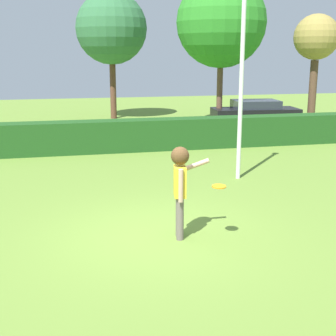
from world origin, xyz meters
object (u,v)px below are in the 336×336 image
object	(u,v)px
person	(180,180)
frisbee	(219,186)
oak_tree	(111,29)
lamppost	(242,66)
parked_car_black	(255,112)
willow_tree	(221,22)
birch_tree	(316,39)

from	to	relation	value
person	frisbee	size ratio (longest dim) A/B	6.65
person	oak_tree	size ratio (longest dim) A/B	0.27
frisbee	lamppost	size ratio (longest dim) A/B	0.05
parked_car_black	willow_tree	bearing A→B (deg)	165.92
frisbee	lamppost	world-z (taller)	lamppost
person	willow_tree	bearing A→B (deg)	68.17
person	birch_tree	xyz separation A→B (m)	(10.01, 12.85, 2.99)
lamppost	birch_tree	distance (m)	11.56
person	lamppost	distance (m)	5.19
lamppost	willow_tree	xyz separation A→B (m)	(2.82, 9.88, 1.75)
frisbee	oak_tree	size ratio (longest dim) A/B	0.04
person	birch_tree	distance (m)	16.56
frisbee	parked_car_black	xyz separation A→B (m)	(6.62, 13.72, -0.39)
lamppost	willow_tree	size ratio (longest dim) A/B	0.81
lamppost	frisbee	bearing A→B (deg)	-115.80
frisbee	willow_tree	xyz separation A→B (m)	(4.88, 14.15, 3.83)
parked_car_black	willow_tree	distance (m)	4.59
frisbee	lamppost	distance (m)	5.18
lamppost	willow_tree	world-z (taller)	willow_tree
willow_tree	oak_tree	size ratio (longest dim) A/B	1.06
lamppost	oak_tree	distance (m)	13.88
person	oak_tree	bearing A→B (deg)	87.62
person	willow_tree	world-z (taller)	willow_tree
lamppost	birch_tree	xyz separation A→B (m)	(7.29, 8.91, 0.98)
willow_tree	birch_tree	size ratio (longest dim) A/B	1.33
person	lamppost	xyz separation A→B (m)	(2.72, 3.94, 2.01)
oak_tree	willow_tree	bearing A→B (deg)	-38.10
parked_car_black	willow_tree	xyz separation A→B (m)	(-1.74, 0.44, 4.22)
frisbee	parked_car_black	world-z (taller)	parked_car_black
person	birch_tree	size ratio (longest dim) A/B	0.34
frisbee	birch_tree	world-z (taller)	birch_tree
oak_tree	birch_tree	distance (m)	10.44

